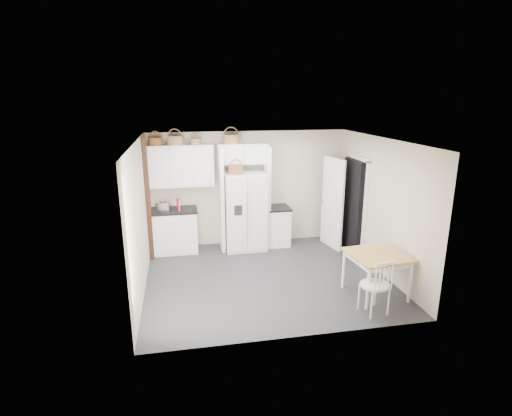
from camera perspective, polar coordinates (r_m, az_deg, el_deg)
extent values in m
plane|color=#2E2E32|center=(7.76, 1.51, -9.86)|extent=(4.50, 4.50, 0.00)
plane|color=white|center=(7.04, 1.67, 9.61)|extent=(4.50, 4.50, 0.00)
plane|color=beige|center=(9.19, -1.10, 2.83)|extent=(4.50, 0.00, 4.50)
plane|color=beige|center=(7.17, -16.28, -1.53)|extent=(0.00, 4.00, 4.00)
plane|color=beige|center=(8.06, 17.40, 0.27)|extent=(0.00, 4.00, 4.00)
cube|color=silver|center=(8.89, -1.60, -0.46)|extent=(0.90, 0.73, 1.74)
cube|color=white|center=(9.01, -11.63, -3.30)|extent=(1.00, 0.63, 0.93)
cube|color=white|center=(9.27, 3.10, -2.65)|extent=(0.49, 0.59, 0.86)
cube|color=#AB7E41|center=(7.26, 16.74, -9.10)|extent=(1.00, 1.00, 0.76)
cube|color=white|center=(6.67, 16.61, -10.48)|extent=(0.54, 0.51, 0.95)
cube|color=black|center=(8.86, -11.81, -0.33)|extent=(1.04, 0.67, 0.04)
cube|color=black|center=(9.13, 3.14, 0.04)|extent=(0.53, 0.63, 0.04)
cube|color=silver|center=(8.74, -13.11, 0.18)|extent=(0.32, 0.23, 0.20)
cube|color=#A00B15|center=(8.75, -11.10, 0.47)|extent=(0.05, 0.17, 0.25)
cube|color=#EFE3CF|center=(8.75, -11.05, 0.45)|extent=(0.06, 0.16, 0.24)
cylinder|color=brown|center=(8.72, -14.17, 9.22)|extent=(0.29, 0.29, 0.16)
cylinder|color=brown|center=(8.71, -11.50, 9.46)|extent=(0.33, 0.33, 0.19)
cylinder|color=brown|center=(8.72, -8.68, 9.39)|extent=(0.23, 0.23, 0.13)
cylinder|color=brown|center=(8.78, -3.58, 9.81)|extent=(0.36, 0.36, 0.20)
cylinder|color=brown|center=(8.55, -2.91, 5.46)|extent=(0.32, 0.32, 0.17)
cube|color=white|center=(8.78, -10.67, 5.95)|extent=(1.40, 0.34, 0.90)
cube|color=white|center=(8.85, -1.90, 7.76)|extent=(1.12, 0.34, 0.45)
cube|color=white|center=(8.85, -4.98, 1.27)|extent=(0.08, 0.60, 2.30)
cube|color=white|center=(9.01, 1.49, 1.58)|extent=(0.08, 0.60, 2.30)
cube|color=#3A1811|center=(8.46, -15.17, 1.15)|extent=(0.09, 0.09, 2.60)
cube|color=black|center=(8.96, 13.78, 0.22)|extent=(0.18, 0.85, 2.05)
cube|color=white|center=(9.11, 10.86, 0.66)|extent=(0.21, 0.79, 2.05)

